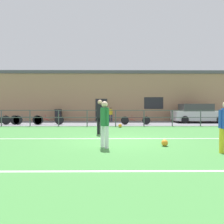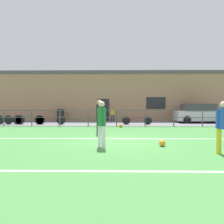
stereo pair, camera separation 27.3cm
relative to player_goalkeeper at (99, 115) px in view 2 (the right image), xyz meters
name	(u,v)px [view 2 (the right image)]	position (x,y,z in m)	size (l,w,h in m)	color
ground	(118,141)	(0.89, -1.94, -1.01)	(60.00, 44.00, 0.04)	#478C42
field_line_touchline	(117,139)	(0.89, -1.37, -0.99)	(36.00, 0.11, 0.00)	white
field_line_hash	(120,171)	(0.89, -5.90, -0.99)	(36.00, 0.11, 0.00)	white
pavement_strip	(116,123)	(0.89, 6.56, -0.98)	(48.00, 5.00, 0.02)	slate
perimeter_fence	(117,116)	(0.89, 4.06, -0.24)	(36.07, 0.07, 1.15)	#474C51
clubhouse_facade	(116,96)	(0.90, 10.26, 1.41)	(28.00, 2.56, 4.78)	#A37A5B
player_goalkeeper	(99,115)	(0.00, 0.00, 0.00)	(0.35, 0.39, 1.75)	black
player_striker	(223,124)	(4.03, -4.20, -0.09)	(0.43, 0.28, 1.59)	gold
player_winger	(102,121)	(0.32, -3.33, -0.08)	(0.31, 0.36, 1.60)	white
soccer_ball_match	(121,126)	(1.18, 3.33, -0.87)	(0.24, 0.24, 0.24)	orange
soccer_ball_spare	(162,143)	(2.47, -3.07, -0.87)	(0.24, 0.24, 0.24)	orange
spectator_child	(113,113)	(0.55, 8.26, -0.23)	(0.35, 0.23, 1.30)	#232D4C
parked_car_red	(200,114)	(8.02, 7.26, -0.22)	(4.26, 1.92, 1.59)	#B7B7BC
bicycle_parked_0	(137,120)	(2.45, 5.26, -0.65)	(2.24, 0.04, 0.72)	black
bicycle_parked_1	(28,120)	(-5.88, 5.26, -0.61)	(2.39, 0.04, 0.79)	black
bicycle_parked_2	(10,120)	(-7.28, 5.26, -0.61)	(2.27, 0.04, 0.78)	black
bicycle_parked_3	(51,120)	(-4.14, 5.26, -0.62)	(2.23, 0.04, 0.76)	black
trash_bin_0	(60,115)	(-4.26, 8.52, -0.41)	(0.56, 0.47, 1.11)	black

